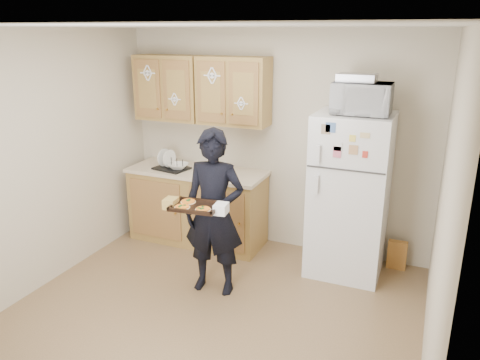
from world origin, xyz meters
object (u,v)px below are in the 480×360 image
at_px(person, 214,213).
at_px(microwave, 362,99).
at_px(dish_rack, 171,163).
at_px(refrigerator, 349,195).
at_px(baking_tray, 196,207).

xyz_separation_m(person, microwave, (1.17, 0.85, 1.04)).
relative_size(microwave, dish_rack, 1.41).
bearing_deg(microwave, refrigerator, 137.11).
height_order(baking_tray, dish_rack, dish_rack).
height_order(refrigerator, person, refrigerator).
xyz_separation_m(refrigerator, person, (-1.11, -0.90, -0.04)).
relative_size(person, microwave, 2.97).
xyz_separation_m(refrigerator, baking_tray, (-1.15, -1.19, 0.12)).
bearing_deg(person, baking_tray, -103.34).
relative_size(refrigerator, person, 1.05).
distance_m(refrigerator, baking_tray, 1.66).
bearing_deg(person, dish_rack, 131.94).
bearing_deg(microwave, dish_rack, 179.11).
relative_size(person, dish_rack, 4.19).
relative_size(baking_tray, dish_rack, 1.08).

